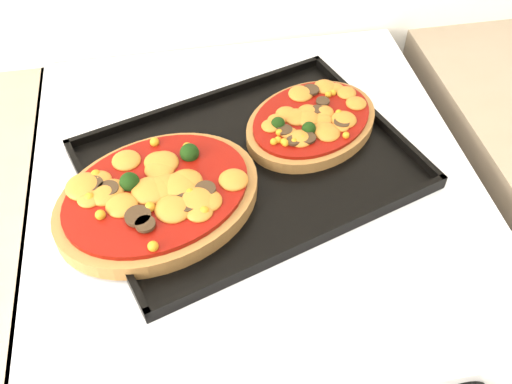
{
  "coord_description": "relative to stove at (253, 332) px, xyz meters",
  "views": [
    {
      "loc": [
        -0.13,
        1.17,
        1.46
      ],
      "look_at": [
        -0.04,
        1.65,
        0.92
      ],
      "focal_mm": 40.0,
      "sensor_mm": 36.0,
      "label": 1
    }
  ],
  "objects": [
    {
      "name": "stove",
      "position": [
        0.0,
        0.0,
        0.0
      ],
      "size": [
        0.6,
        0.6,
        0.91
      ],
      "primitive_type": "cube",
      "color": "white",
      "rests_on": "floor"
    },
    {
      "name": "baking_tray",
      "position": [
        -0.0,
        -0.0,
        0.47
      ],
      "size": [
        0.49,
        0.42,
        0.02
      ],
      "primitive_type": "cube",
      "rotation": [
        0.0,
        0.0,
        0.32
      ],
      "color": "black",
      "rests_on": "stove"
    },
    {
      "name": "pizza_left",
      "position": [
        -0.13,
        -0.05,
        0.48
      ],
      "size": [
        0.32,
        0.29,
        0.04
      ],
      "primitive_type": null,
      "rotation": [
        0.0,
        0.0,
        0.42
      ],
      "color": "#A37138",
      "rests_on": "baking_tray"
    },
    {
      "name": "pizza_right",
      "position": [
        0.09,
        0.05,
        0.48
      ],
      "size": [
        0.25,
        0.24,
        0.03
      ],
      "primitive_type": null,
      "rotation": [
        0.0,
        0.0,
        0.56
      ],
      "color": "#A37138",
      "rests_on": "baking_tray"
    }
  ]
}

